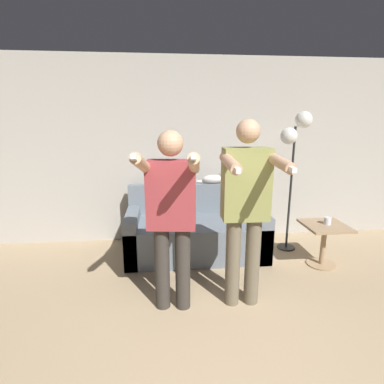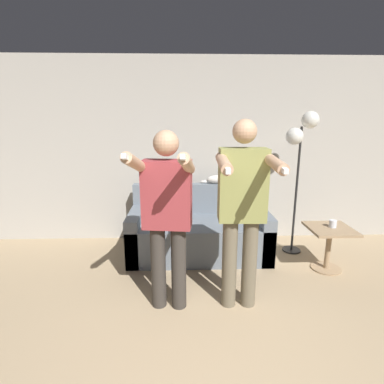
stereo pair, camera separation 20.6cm
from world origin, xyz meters
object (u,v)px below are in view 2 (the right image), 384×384
Objects in this scene: floor_lamp at (301,139)px; cup at (333,224)px; person_left at (167,210)px; side_table at (329,239)px; person_right at (242,205)px; couch at (199,232)px; cat at (220,179)px.

cup is at bearing -63.26° from floor_lamp.
person_left is 2.06m from cup.
floor_lamp is at bearing 113.35° from side_table.
person_right is 3.35× the size of side_table.
couch is 0.80m from cat.
floor_lamp reaches higher than cat.
side_table is at bearing -35.06° from cat.
cat is (0.66, 1.53, -0.02)m from person_left.
cup is at bearing -33.92° from cat.
person_left is (-0.35, -1.19, 0.68)m from couch.
cat is 5.10× the size of cup.
floor_lamp is 3.53× the size of side_table.
couch is 1.02× the size of person_right.
cup is (1.22, 0.70, -0.45)m from person_right.
cup is (0.03, 0.01, 0.19)m from side_table.
couch reaches higher than cup.
person_right reaches higher than couch.
couch is 1.43m from person_right.
floor_lamp is (0.97, 1.21, 0.49)m from person_right.
floor_lamp is (1.64, 1.21, 0.54)m from person_left.
person_left is 0.90× the size of floor_lamp.
person_right is 1.48m from cup.
couch is 1.77m from floor_lamp.
cup is at bearing 31.47° from person_right.
person_left is at bearing -113.40° from cat.
side_table is (1.86, 0.68, -0.59)m from person_left.
cat is 0.24× the size of floor_lamp.
floor_lamp is at bearing 116.74° from cup.
person_left reaches higher than cat.
cat is at bearing 161.81° from floor_lamp.
couch is 3.41× the size of side_table.
person_left reaches higher than cup.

